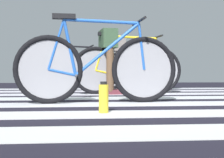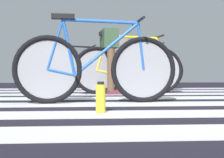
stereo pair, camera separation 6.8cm
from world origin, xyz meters
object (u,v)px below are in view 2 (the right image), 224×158
Objects in this scene: bicycle_2_of_4 at (129,69)px; bicycle_3_of_4 at (138,69)px; cyclist_2_of_4 at (109,52)px; water_bottle at (101,98)px; cyclist_3_of_4 at (122,55)px; bicycle_1_of_4 at (96,67)px; bicycle_4_of_4 at (72,70)px.

bicycle_2_of_4 is 1.00× the size of bicycle_3_of_4.
water_bottle is (-0.21, -2.24, -0.51)m from cyclist_2_of_4.
bicycle_1_of_4 is at bearing -96.94° from cyclist_3_of_4.
bicycle_1_of_4 is at bearing -91.28° from bicycle_4_of_4.
bicycle_4_of_4 is at bearing 102.42° from cyclist_2_of_4.
cyclist_2_of_4 is 3.81× the size of water_bottle.
cyclist_2_of_4 is 0.56× the size of bicycle_4_of_4.
bicycle_1_of_4 is at bearing -106.89° from cyclist_2_of_4.
bicycle_2_of_4 is 1.31m from bicycle_3_of_4.
bicycle_1_of_4 is 1.01× the size of bicycle_4_of_4.
bicycle_2_of_4 reaches higher than water_bottle.
cyclist_2_of_4 is at bearing -111.54° from bicycle_3_of_4.
bicycle_4_of_4 is at bearing 96.52° from water_bottle.
bicycle_4_of_4 is (-0.98, 1.79, 0.00)m from bicycle_2_of_4.
bicycle_3_of_4 is 3.65m from water_bottle.
bicycle_3_of_4 is 1.41m from bicycle_4_of_4.
bicycle_3_of_4 is (0.87, 2.73, 0.00)m from bicycle_1_of_4.
bicycle_1_of_4 and bicycle_3_of_4 have the same top height.
bicycle_2_of_4 is at bearing 65.51° from bicycle_1_of_4.
bicycle_1_of_4 reaches higher than water_bottle.
water_bottle is (-0.85, -3.54, -0.26)m from bicycle_3_of_4.
cyclist_3_of_4 reaches higher than bicycle_3_of_4.
bicycle_1_of_4 is 1.46m from cyclist_2_of_4.
bicycle_2_of_4 is at bearing 77.24° from water_bottle.
bicycle_3_of_4 is at bearing 67.99° from bicycle_1_of_4.
cyclist_2_of_4 reaches higher than bicycle_1_of_4.
cyclist_2_of_4 is 1.48m from bicycle_3_of_4.
cyclist_2_of_4 reaches higher than bicycle_4_of_4.
cyclist_3_of_4 is at bearing 81.21° from bicycle_2_of_4.
water_bottle is at bearing -92.96° from bicycle_1_of_4.
bicycle_2_of_4 is at bearing -86.49° from cyclist_3_of_4.
bicycle_4_of_4 is (-0.44, 3.25, 0.00)m from bicycle_1_of_4.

